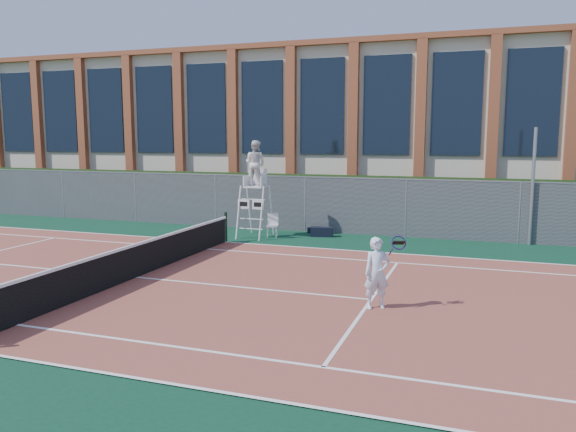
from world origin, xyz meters
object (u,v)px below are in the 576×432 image
(plastic_chair, at_px, (273,223))
(tennis_player, at_px, (377,273))
(steel_pole, at_px, (532,187))
(umpire_chair, at_px, (255,166))

(plastic_chair, relative_size, tennis_player, 0.56)
(steel_pole, distance_m, umpire_chair, 9.95)
(steel_pole, height_order, plastic_chair, steel_pole)
(steel_pole, height_order, umpire_chair, steel_pole)
(plastic_chair, distance_m, tennis_player, 9.50)
(steel_pole, bearing_deg, tennis_player, -111.87)
(umpire_chair, bearing_deg, steel_pole, 9.56)
(plastic_chair, xyz_separation_m, tennis_player, (5.42, -7.80, 0.30))
(steel_pole, xyz_separation_m, tennis_player, (-3.73, -9.30, -1.23))
(umpire_chair, bearing_deg, plastic_chair, 12.80)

